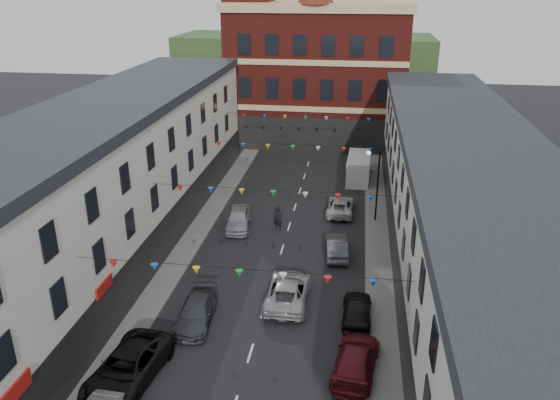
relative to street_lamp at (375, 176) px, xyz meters
The scene contains 19 objects.
ground 15.94m from the street_lamp, 115.07° to the right, with size 160.00×160.00×0.00m, color black.
pavement_left 18.43m from the street_lamp, 138.26° to the right, with size 1.80×64.00×0.15m, color #605E5B.
pavement_right 12.60m from the street_lamp, 88.33° to the right, with size 1.80×64.00×0.15m, color #605E5B.
terrace_left 22.52m from the street_lamp, 144.66° to the right, with size 8.40×56.00×10.70m.
terrace_right 14.04m from the street_lamp, 68.09° to the right, with size 8.40×56.00×9.70m.
civic_building 25.18m from the street_lamp, 105.30° to the left, with size 20.60×13.30×18.50m.
clock_tower 27.57m from the street_lamp, 123.79° to the left, with size 5.60×5.60×30.00m.
distant_hill 49.16m from the street_lamp, 102.40° to the left, with size 40.00×14.00×10.00m, color #2B4520.
street_lamp is the anchor object (origin of this frame).
car_left_c 24.40m from the street_lamp, 119.87° to the right, with size 2.66×5.77×1.60m, color black.
car_left_d 18.97m from the street_lamp, 122.89° to the right, with size 1.87×4.59×1.33m, color #383A3F.
car_left_e 11.30m from the street_lamp, 165.22° to the right, with size 1.84×4.59×1.56m, color #94959C.
car_right_c 18.95m from the street_lamp, 93.22° to the right, with size 2.02×4.97×1.44m, color #59111E.
car_right_d 14.56m from the street_lamp, 94.24° to the right, with size 1.66×4.12×1.40m, color black.
car_right_e 7.54m from the street_lamp, 112.45° to the right, with size 1.45×4.15×1.37m, color #4E5056.
car_right_f 4.38m from the street_lamp, 153.60° to the left, with size 2.16×4.69×1.30m, color #B2B4B8.
moving_car 14.13m from the street_lamp, 112.34° to the right, with size 2.50×5.42×1.51m, color #A0A1A6.
white_van 10.14m from the street_lamp, 97.32° to the left, with size 2.12×5.51×2.44m, color silver.
pedestrian 8.34m from the street_lamp, 159.43° to the right, with size 0.71×0.47×1.94m, color black.
Camera 1 is at (4.92, -27.13, 18.37)m, focal length 35.00 mm.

